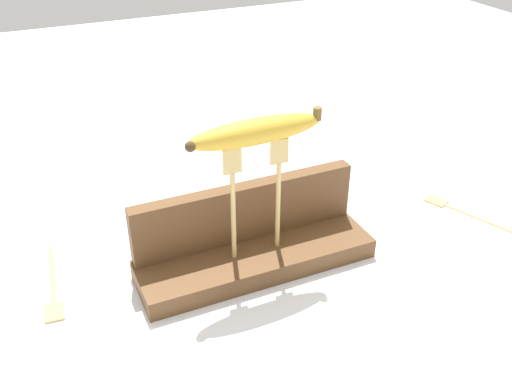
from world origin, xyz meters
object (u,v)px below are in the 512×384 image
at_px(banana_raised_center, 258,133).
at_px(fork_fallen_near, 53,291).
at_px(fork_stand_center, 257,191).
at_px(fork_fallen_far, 456,208).

relative_size(banana_raised_center, fork_fallen_near, 1.12).
xyz_separation_m(fork_stand_center, fork_fallen_far, (0.38, 0.01, -0.13)).
distance_m(fork_stand_center, banana_raised_center, 0.09).
bearing_deg(fork_fallen_far, fork_fallen_near, 174.89).
xyz_separation_m(banana_raised_center, fork_fallen_far, (0.38, 0.01, -0.22)).
height_order(banana_raised_center, fork_fallen_far, banana_raised_center).
xyz_separation_m(banana_raised_center, fork_fallen_near, (-0.28, 0.07, -0.22)).
bearing_deg(banana_raised_center, fork_fallen_near, 166.49).
bearing_deg(fork_fallen_near, fork_stand_center, -13.51).
height_order(fork_stand_center, banana_raised_center, banana_raised_center).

